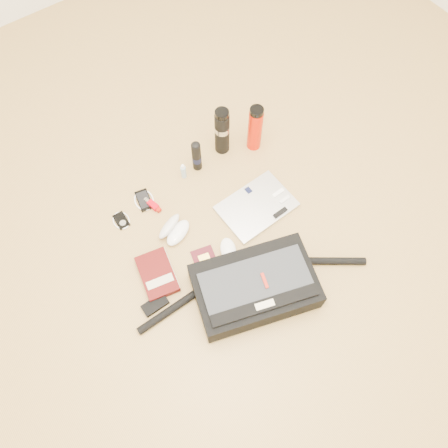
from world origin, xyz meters
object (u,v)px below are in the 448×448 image
object	(u,v)px
book	(158,274)
thermos_black	(222,131)
messenger_bag	(254,287)
laptop	(257,206)
thermos_red	(255,128)

from	to	relation	value
book	thermos_black	xyz separation A→B (m)	(0.63, 0.40, 0.12)
messenger_bag	book	bearing A→B (deg)	152.64
laptop	thermos_black	world-z (taller)	thermos_black
messenger_bag	laptop	bearing A→B (deg)	68.45
messenger_bag	laptop	world-z (taller)	messenger_bag
laptop	book	distance (m)	0.57
messenger_bag	book	world-z (taller)	messenger_bag
laptop	book	xyz separation A→B (m)	(-0.56, -0.02, 0.01)
thermos_red	laptop	bearing A→B (deg)	-124.80
messenger_bag	laptop	xyz separation A→B (m)	(0.26, 0.32, -0.05)
laptop	book	world-z (taller)	book
messenger_bag	thermos_black	world-z (taller)	thermos_black
messenger_bag	book	xyz separation A→B (m)	(-0.30, 0.30, -0.05)
laptop	thermos_black	xyz separation A→B (m)	(0.07, 0.38, 0.13)
laptop	book	bearing A→B (deg)	-179.74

